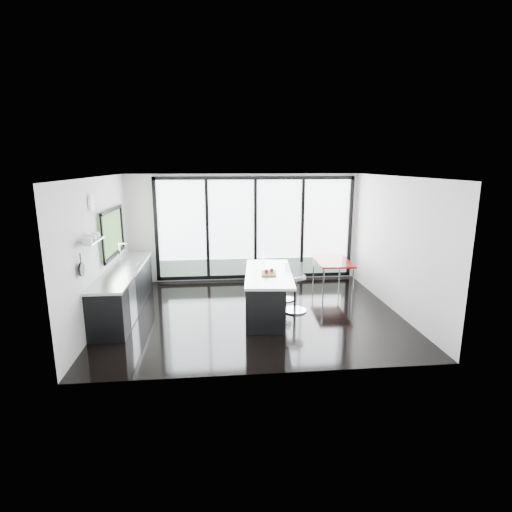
{
  "coord_description": "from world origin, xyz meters",
  "views": [
    {
      "loc": [
        -0.72,
        -7.84,
        3.04
      ],
      "look_at": [
        0.1,
        0.3,
        1.15
      ],
      "focal_mm": 28.0,
      "sensor_mm": 36.0,
      "label": 1
    }
  ],
  "objects": [
    {
      "name": "wall_back",
      "position": [
        0.27,
        2.47,
        1.27
      ],
      "size": [
        6.0,
        0.09,
        2.8
      ],
      "color": "silver",
      "rests_on": "ground"
    },
    {
      "name": "wall_front",
      "position": [
        0.0,
        -2.5,
        1.4
      ],
      "size": [
        6.0,
        0.0,
        2.8
      ],
      "primitive_type": "cube",
      "color": "silver",
      "rests_on": "ground"
    },
    {
      "name": "island",
      "position": [
        0.25,
        -0.07,
        0.46
      ],
      "size": [
        1.14,
        2.28,
        1.17
      ],
      "color": "black",
      "rests_on": "floor"
    },
    {
      "name": "bar_stool_near",
      "position": [
        0.9,
        0.01,
        0.39
      ],
      "size": [
        0.5,
        0.5,
        0.78
      ],
      "primitive_type": "cylinder",
      "rotation": [
        0.0,
        0.0,
        0.01
      ],
      "color": "silver",
      "rests_on": "floor"
    },
    {
      "name": "counter_cabinets",
      "position": [
        -2.67,
        0.4,
        0.46
      ],
      "size": [
        0.69,
        3.24,
        1.36
      ],
      "color": "black",
      "rests_on": "floor"
    },
    {
      "name": "bar_stool_far",
      "position": [
        0.83,
        0.74,
        0.31
      ],
      "size": [
        0.39,
        0.39,
        0.62
      ],
      "primitive_type": "cylinder",
      "rotation": [
        0.0,
        0.0,
        0.01
      ],
      "color": "silver",
      "rests_on": "floor"
    },
    {
      "name": "ceiling",
      "position": [
        0.0,
        0.0,
        2.8
      ],
      "size": [
        6.0,
        5.0,
        0.0
      ],
      "primitive_type": "cube",
      "color": "white",
      "rests_on": "wall_back"
    },
    {
      "name": "red_table",
      "position": [
        2.1,
        1.42,
        0.37
      ],
      "size": [
        0.88,
        1.44,
        0.75
      ],
      "primitive_type": "cube",
      "rotation": [
        0.0,
        0.0,
        -0.06
      ],
      "color": "maroon",
      "rests_on": "floor"
    },
    {
      "name": "wall_right",
      "position": [
        3.0,
        0.0,
        1.4
      ],
      "size": [
        0.0,
        5.0,
        2.8
      ],
      "primitive_type": "cube",
      "color": "silver",
      "rests_on": "ground"
    },
    {
      "name": "floor",
      "position": [
        0.0,
        0.0,
        0.0
      ],
      "size": [
        6.0,
        5.0,
        0.0
      ],
      "primitive_type": "cube",
      "color": "black",
      "rests_on": "ground"
    },
    {
      "name": "wall_left",
      "position": [
        -2.97,
        0.27,
        1.56
      ],
      "size": [
        0.26,
        5.0,
        2.8
      ],
      "color": "silver",
      "rests_on": "ground"
    }
  ]
}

